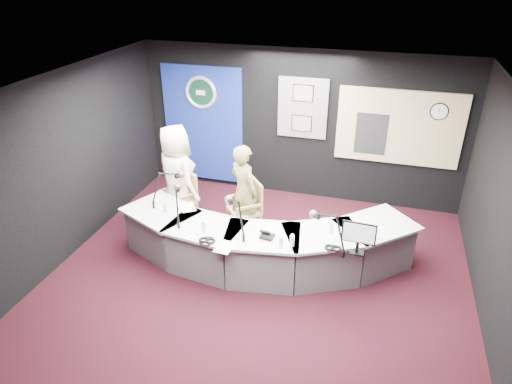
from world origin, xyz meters
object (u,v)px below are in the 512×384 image
(person_man, at_px, (177,177))
(person_woman, at_px, (244,191))
(broadcast_desk, at_px, (261,244))
(armchair_left, at_px, (179,198))
(armchair_right, at_px, (244,207))

(person_man, bearing_deg, person_woman, -146.55)
(broadcast_desk, distance_m, person_woman, 1.00)
(broadcast_desk, height_order, armchair_left, armchair_left)
(broadcast_desk, distance_m, person_man, 1.90)
(armchair_right, distance_m, person_man, 1.23)
(person_man, xyz_separation_m, person_woman, (1.16, 0.02, -0.10))
(armchair_left, bearing_deg, person_man, 0.00)
(broadcast_desk, bearing_deg, armchair_left, 156.01)
(person_man, height_order, person_woman, person_man)
(armchair_left, relative_size, person_woman, 0.64)
(armchair_left, height_order, armchair_right, armchair_left)
(armchair_right, bearing_deg, person_man, -127.94)
(person_woman, bearing_deg, broadcast_desk, 156.07)
(armchair_left, distance_m, person_woman, 1.20)
(person_woman, bearing_deg, armchair_right, -0.00)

